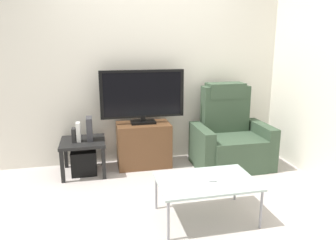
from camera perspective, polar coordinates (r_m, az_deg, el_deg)
ground_plane at (r=3.58m, az=-0.43°, el=-12.97°), size 6.40×6.40×0.00m
wall_back at (r=4.32m, az=-3.72°, el=9.63°), size 6.40×0.06×2.60m
wall_side at (r=4.05m, az=26.76°, el=7.91°), size 0.06×4.48×2.60m
tv_stand at (r=4.24m, az=-4.39°, el=-4.41°), size 0.69×0.42×0.58m
television at (r=4.10m, az=-4.60°, el=4.42°), size 1.08×0.20×0.69m
recliner_armchair at (r=4.31m, az=11.04°, el=-3.17°), size 0.98×0.78×1.08m
side_table at (r=4.10m, az=-15.02°, el=-4.47°), size 0.54×0.54×0.43m
subwoofer_box at (r=4.16m, az=-14.84°, el=-7.21°), size 0.31×0.31×0.31m
book_leftmost at (r=4.04m, az=-16.58°, el=-2.59°), size 0.05×0.11×0.17m
book_middle at (r=4.03m, az=-15.80°, el=-2.08°), size 0.05×0.10×0.24m
game_console at (r=4.04m, az=-13.93°, el=-1.53°), size 0.07×0.20×0.29m
coffee_table at (r=2.99m, az=6.88°, el=-11.09°), size 0.90×0.60×0.38m
cell_phone at (r=3.02m, az=7.79°, el=-10.29°), size 0.09×0.16×0.01m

